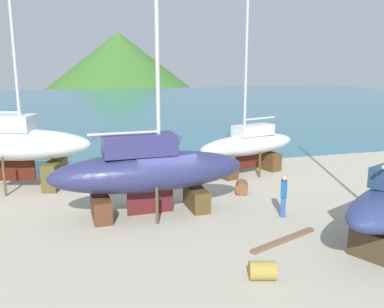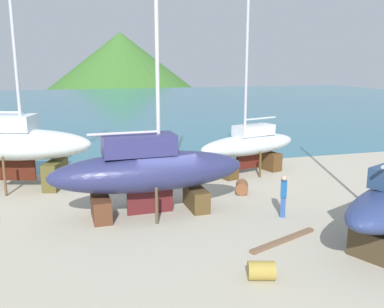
{
  "view_description": "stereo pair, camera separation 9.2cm",
  "coord_description": "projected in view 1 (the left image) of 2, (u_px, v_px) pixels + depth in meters",
  "views": [
    {
      "loc": [
        -3.54,
        -16.69,
        6.2
      ],
      "look_at": [
        1.49,
        1.07,
        2.15
      ],
      "focal_mm": 39.44,
      "sensor_mm": 36.0,
      "label": 1
    },
    {
      "loc": [
        -3.45,
        -16.72,
        6.2
      ],
      "look_at": [
        1.49,
        1.07,
        2.15
      ],
      "focal_mm": 39.44,
      "sensor_mm": 36.0,
      "label": 2
    }
  ],
  "objects": [
    {
      "name": "barrel_rust_near",
      "position": [
        242.0,
        187.0,
        20.27
      ],
      "size": [
        0.89,
        1.05,
        0.6
      ],
      "primitive_type": "cylinder",
      "rotation": [
        1.57,
        0.0,
        2.75
      ],
      "color": "brown",
      "rests_on": "ground"
    },
    {
      "name": "ground_plane",
      "position": [
        194.0,
        255.0,
        13.82
      ],
      "size": [
        48.4,
        48.4,
        0.0
      ],
      "primitive_type": "plane",
      "color": "#B0A993"
    },
    {
      "name": "sea_water",
      "position": [
        98.0,
        105.0,
        61.44
      ],
      "size": [
        130.63,
        77.13,
        0.01
      ],
      "primitive_type": "cube",
      "color": "#306E83",
      "rests_on": "ground"
    },
    {
      "name": "barrel_tipped_right",
      "position": [
        263.0,
        270.0,
        12.23
      ],
      "size": [
        0.9,
        0.75,
        0.56
      ],
      "primitive_type": "cylinder",
      "rotation": [
        1.57,
        0.0,
        1.29
      ],
      "color": "olive",
      "rests_on": "ground"
    },
    {
      "name": "sailboat_small_center",
      "position": [
        149.0,
        170.0,
        17.21
      ],
      "size": [
        8.14,
        2.54,
        13.79
      ],
      "rotation": [
        0.0,
        0.0,
        0.04
      ],
      "color": "#503D1F",
      "rests_on": "ground"
    },
    {
      "name": "sailboat_far_slipway",
      "position": [
        14.0,
        145.0,
        20.82
      ],
      "size": [
        8.04,
        4.65,
        13.57
      ],
      "rotation": [
        0.0,
        0.0,
        -0.29
      ],
      "color": "brown",
      "rests_on": "ground"
    },
    {
      "name": "sailboat_mid_port",
      "position": [
        249.0,
        145.0,
        23.64
      ],
      "size": [
        6.68,
        3.65,
        10.3
      ],
      "rotation": [
        0.0,
        0.0,
        3.45
      ],
      "color": "#4D3719",
      "rests_on": "ground"
    },
    {
      "name": "worker",
      "position": [
        284.0,
        195.0,
        17.12
      ],
      "size": [
        0.41,
        0.5,
        1.73
      ],
      "rotation": [
        0.0,
        0.0,
        5.81
      ],
      "color": "#2D4F90",
      "rests_on": "ground"
    },
    {
      "name": "headland_hill",
      "position": [
        120.0,
        79.0,
        158.76
      ],
      "size": [
        89.13,
        89.13,
        33.92
      ],
      "primitive_type": "cone",
      "color": "#396B29",
      "rests_on": "ground"
    },
    {
      "name": "timber_long_aft",
      "position": [
        284.0,
        240.0,
        14.85
      ],
      "size": [
        3.02,
        1.41,
        0.12
      ],
      "primitive_type": "cube",
      "rotation": [
        0.0,
        0.0,
        0.39
      ],
      "color": "brown",
      "rests_on": "ground"
    }
  ]
}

